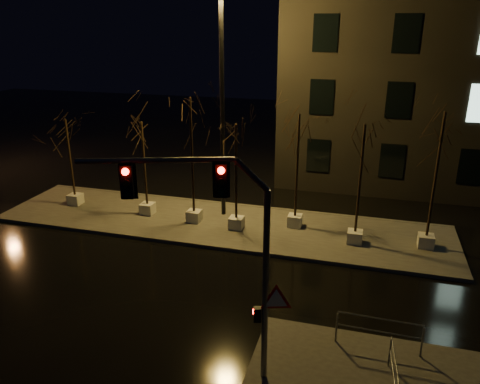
% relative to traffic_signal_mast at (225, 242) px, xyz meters
% --- Properties ---
extents(ground, '(90.00, 90.00, 0.00)m').
position_rel_traffic_signal_mast_xyz_m(ground, '(-3.53, 4.02, -4.27)').
color(ground, black).
rests_on(ground, ground).
extents(median, '(22.00, 5.00, 0.15)m').
position_rel_traffic_signal_mast_xyz_m(median, '(-3.53, 10.02, -4.20)').
color(median, '#45423D').
rests_on(median, ground).
extents(tree_0, '(1.80, 1.80, 4.71)m').
position_rel_traffic_signal_mast_xyz_m(tree_0, '(-11.68, 10.22, -0.55)').
color(tree_0, silver).
rests_on(tree_0, median).
extents(tree_1, '(1.80, 1.80, 4.85)m').
position_rel_traffic_signal_mast_xyz_m(tree_1, '(-7.35, 10.06, -0.44)').
color(tree_1, silver).
rests_on(tree_1, median).
extents(tree_2, '(1.80, 1.80, 6.20)m').
position_rel_traffic_signal_mast_xyz_m(tree_2, '(-4.72, 9.78, 0.58)').
color(tree_2, silver).
rests_on(tree_2, median).
extents(tree_3, '(1.80, 1.80, 5.12)m').
position_rel_traffic_signal_mast_xyz_m(tree_3, '(-2.52, 9.57, -0.24)').
color(tree_3, silver).
rests_on(tree_3, median).
extents(tree_4, '(1.80, 1.80, 5.53)m').
position_rel_traffic_signal_mast_xyz_m(tree_4, '(0.11, 10.56, 0.07)').
color(tree_4, silver).
rests_on(tree_4, median).
extents(tree_5, '(1.80, 1.80, 5.45)m').
position_rel_traffic_signal_mast_xyz_m(tree_5, '(2.95, 9.51, 0.01)').
color(tree_5, silver).
rests_on(tree_5, median).
extents(tree_6, '(1.80, 1.80, 6.05)m').
position_rel_traffic_signal_mast_xyz_m(tree_6, '(5.93, 9.93, 0.47)').
color(tree_6, silver).
rests_on(tree_6, median).
extents(traffic_signal_mast, '(4.92, 1.64, 6.28)m').
position_rel_traffic_signal_mast_xyz_m(traffic_signal_mast, '(0.00, 0.00, 0.00)').
color(traffic_signal_mast, '#575A5F').
rests_on(traffic_signal_mast, sidewalk_corner).
extents(streetlight_main, '(2.62, 0.95, 10.58)m').
position_rel_traffic_signal_mast_xyz_m(streetlight_main, '(-3.62, 11.06, 1.98)').
color(streetlight_main, black).
rests_on(streetlight_main, median).
extents(guard_rail_a, '(2.49, 0.10, 1.08)m').
position_rel_traffic_signal_mast_xyz_m(guard_rail_a, '(3.96, 2.36, -3.42)').
color(guard_rail_a, '#575A5F').
rests_on(guard_rail_a, sidewalk_corner).
extents(guard_rail_b, '(0.20, 2.07, 0.98)m').
position_rel_traffic_signal_mast_xyz_m(guard_rail_b, '(4.35, 0.67, -3.49)').
color(guard_rail_b, '#575A5F').
rests_on(guard_rail_b, sidewalk_corner).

